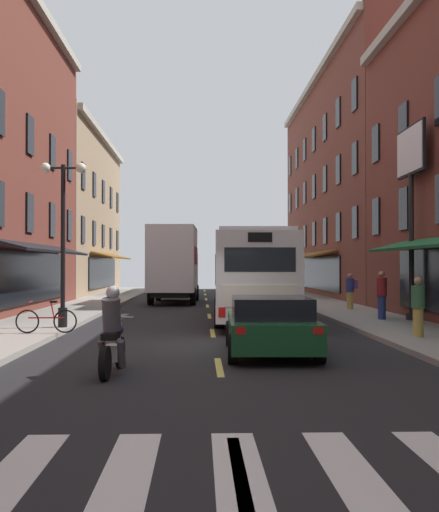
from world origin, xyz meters
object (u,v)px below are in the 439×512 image
Objects in this scene: billboard_sign at (411,172)px; pedestrian_far at (382,294)px; box_truck at (174,265)px; pedestrian_near at (350,290)px; motorcycle_rider at (113,336)px; sedan_mid at (271,325)px; street_lamp_twin at (63,236)px; sedan_near at (181,285)px; transit_bus at (250,275)px; bicycle_mid at (46,320)px; pedestrian_mid at (418,306)px.

billboard_sign is 3.99× the size of pedestrian_far.
box_truck is 10.75m from pedestrian_near.
motorcycle_rider is (-0.25, -22.83, -1.37)m from box_truck.
street_lamp_twin is at bearing 138.07° from sedan_mid.
sedan_near is at bearing 95.69° from sedan_mid.
pedestrian_near is at bearing 69.27° from sedan_mid.
transit_bus is 4.89m from pedestrian_far.
transit_bus is 7.37× the size of pedestrian_near.
bicycle_mid is (-3.04, -25.63, -0.21)m from sedan_near.
sedan_mid is (-5.81, -7.59, -4.64)m from billboard_sign.
box_truck is 1.46× the size of street_lamp_twin.
bicycle_mid is 14.53m from pedestrian_near.
motorcycle_rider is 6.67m from bicycle_mid.
street_lamp_twin is at bearing 108.34° from motorcycle_rider.
sedan_near is 22.69m from pedestrian_far.
billboard_sign reaches higher than sedan_near.
pedestrian_mid is (-1.61, -5.34, -4.37)m from billboard_sign.
box_truck is at bearing 98.46° from sedan_mid.
billboard_sign is at bearing 52.53° from sedan_mid.
motorcycle_rider is 1.30× the size of pedestrian_mid.
pedestrian_far is at bearing -70.09° from sedan_near.
pedestrian_mid is 5.60m from pedestrian_far.
pedestrian_near is (7.97, -7.13, -1.11)m from box_truck.
pedestrian_mid is (4.20, 2.25, 0.27)m from sedan_mid.
pedestrian_mid reaches higher than motorcycle_rider.
box_truck is 4.35× the size of pedestrian_far.
bicycle_mid is 1.09× the size of pedestrian_near.
billboard_sign is 0.92× the size of box_truck.
billboard_sign is at bearing -47.04° from pedestrian_mid.
box_truck reaches higher than pedestrian_far.
box_truck is at bearing -106.99° from pedestrian_far.
transit_bus is 7.24× the size of pedestrian_mid.
box_truck reaches higher than transit_bus.
street_lamp_twin reaches higher than pedestrian_near.
billboard_sign is at bearing 48.29° from motorcycle_rider.
pedestrian_far reaches higher than sedan_mid.
street_lamp_twin is (-5.86, 5.26, 2.29)m from sedan_mid.
pedestrian_far is at bearing -57.78° from box_truck.
pedestrian_mid is (10.14, -1.27, 0.45)m from bicycle_mid.
billboard_sign is 7.08m from pedestrian_mid.
pedestrian_near is (-0.85, 5.52, -4.36)m from billboard_sign.
street_lamp_twin is at bearing -35.81° from pedestrian_far.
pedestrian_near is (4.69, 3.66, -0.72)m from transit_bus.
pedestrian_mid is at bearing -68.15° from box_truck.
motorcycle_rider is 17.72m from pedestrian_near.
motorcycle_rider is 1.32× the size of pedestrian_near.
motorcycle_rider is at bearing 92.75° from pedestrian_mid.
bicycle_mid is (-11.76, -4.07, -4.82)m from billboard_sign.
sedan_mid is (3.01, -20.24, -1.40)m from box_truck.
sedan_mid is at bearing -84.31° from sedan_near.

